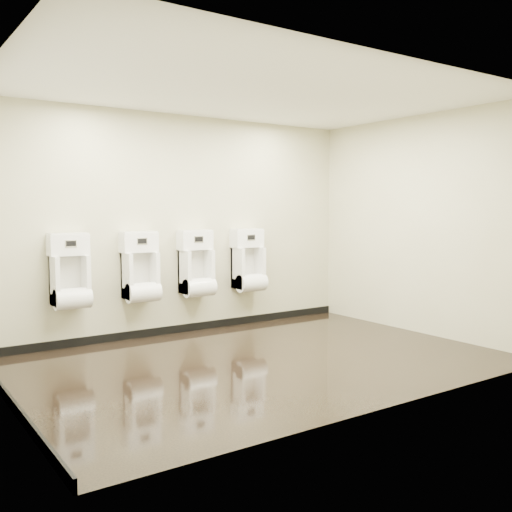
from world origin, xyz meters
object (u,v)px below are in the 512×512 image
at_px(urinal_0, 70,277).
at_px(urinal_3, 249,265).
at_px(urinal_2, 197,268).
at_px(urinal_1, 141,272).

bearing_deg(urinal_0, urinal_3, 0.00).
xyz_separation_m(urinal_0, urinal_2, (1.62, 0.00, 0.00)).
xyz_separation_m(urinal_0, urinal_1, (0.85, 0.00, 0.00)).
height_order(urinal_0, urinal_3, same).
bearing_deg(urinal_0, urinal_2, 0.00).
height_order(urinal_0, urinal_1, same).
height_order(urinal_2, urinal_3, same).
xyz_separation_m(urinal_1, urinal_2, (0.77, 0.00, 0.00)).
bearing_deg(urinal_0, urinal_1, 0.00).
relative_size(urinal_0, urinal_3, 1.00).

